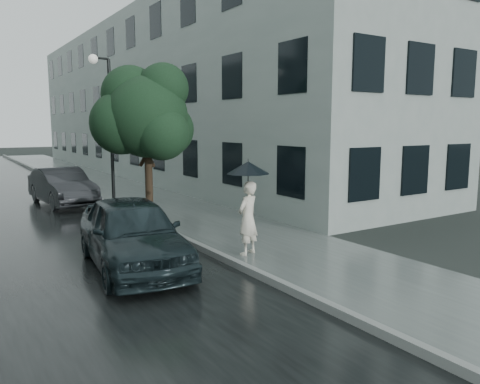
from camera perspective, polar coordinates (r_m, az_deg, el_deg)
ground at (r=10.49m, az=8.32°, el=-8.33°), size 120.00×120.00×0.00m
sidewalk at (r=20.95m, az=-13.16°, el=-0.14°), size 3.50×60.00×0.01m
kerb_near at (r=20.41m, az=-18.00°, el=-0.34°), size 0.15×60.00×0.15m
building_near at (r=29.69m, az=-8.74°, el=11.08°), size 7.02×36.00×9.00m
pedestrian at (r=10.70m, az=0.95°, el=-3.20°), size 0.73×0.62×1.69m
umbrella at (r=10.54m, az=0.99°, el=2.99°), size 1.02×1.02×1.26m
street_tree at (r=14.20m, az=-11.40°, el=9.11°), size 3.13×2.85×4.76m
lamp_post at (r=17.29m, az=-15.92°, el=8.17°), size 0.84×0.36×5.34m
car_near at (r=10.01m, az=-12.99°, el=-4.86°), size 2.22×4.50×1.48m
car_far at (r=18.61m, az=-20.87°, el=0.64°), size 1.80×4.28×1.37m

